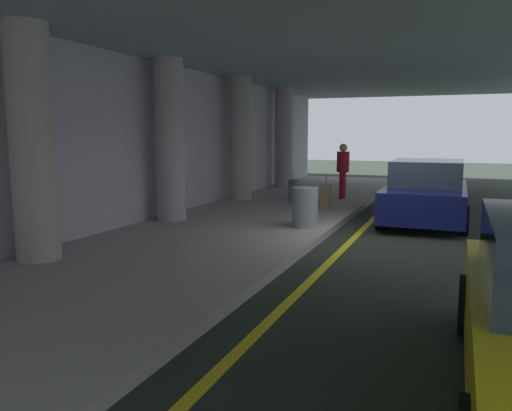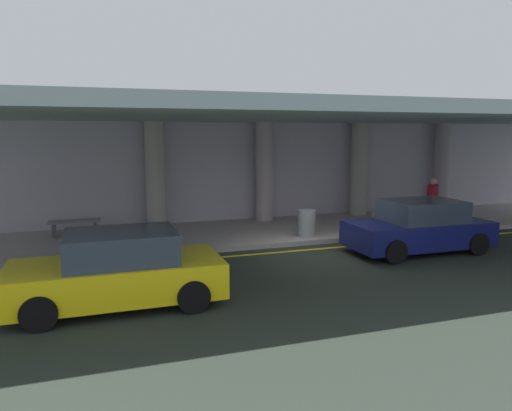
{
  "view_description": "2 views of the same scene",
  "coord_description": "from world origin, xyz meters",
  "px_view_note": "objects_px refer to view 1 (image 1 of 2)",
  "views": [
    {
      "loc": [
        -9.94,
        -1.45,
        2.14
      ],
      "look_at": [
        -1.18,
        2.09,
        0.78
      ],
      "focal_mm": 35.22,
      "sensor_mm": 36.0,
      "label": 1
    },
    {
      "loc": [
        -5.96,
        -11.97,
        3.4
      ],
      "look_at": [
        -1.29,
        1.87,
        1.18
      ],
      "focal_mm": 33.47,
      "sensor_mm": 36.0,
      "label": 2
    }
  ],
  "objects_px": {
    "support_column_right_mid": "(284,138)",
    "suitcase_upright_secondary": "(326,197)",
    "support_column_left_mid": "(170,141)",
    "trash_bin_steel": "(305,207)",
    "car_navy": "(426,193)",
    "traveler_with_luggage": "(343,167)",
    "support_column_center": "(241,139)",
    "support_column_far_left": "(32,144)",
    "suitcase_upright_primary": "(293,190)"
  },
  "relations": [
    {
      "from": "support_column_far_left",
      "to": "support_column_left_mid",
      "type": "bearing_deg",
      "value": 0.0
    },
    {
      "from": "support_column_right_mid",
      "to": "trash_bin_steel",
      "type": "xyz_separation_m",
      "value": [
        -7.7,
        -3.13,
        -1.4
      ]
    },
    {
      "from": "support_column_center",
      "to": "car_navy",
      "type": "bearing_deg",
      "value": -102.73
    },
    {
      "from": "support_column_center",
      "to": "traveler_with_luggage",
      "type": "distance_m",
      "value": 3.24
    },
    {
      "from": "car_navy",
      "to": "suitcase_upright_secondary",
      "type": "height_order",
      "value": "car_navy"
    },
    {
      "from": "traveler_with_luggage",
      "to": "trash_bin_steel",
      "type": "xyz_separation_m",
      "value": [
        -4.98,
        -0.28,
        -0.54
      ]
    },
    {
      "from": "car_navy",
      "to": "support_column_far_left",
      "type": "bearing_deg",
      "value": 140.73
    },
    {
      "from": "support_column_left_mid",
      "to": "trash_bin_steel",
      "type": "height_order",
      "value": "support_column_left_mid"
    },
    {
      "from": "traveler_with_luggage",
      "to": "trash_bin_steel",
      "type": "relative_size",
      "value": 1.98
    },
    {
      "from": "support_column_right_mid",
      "to": "car_navy",
      "type": "distance_m",
      "value": 7.65
    },
    {
      "from": "support_column_left_mid",
      "to": "trash_bin_steel",
      "type": "relative_size",
      "value": 4.29
    },
    {
      "from": "support_column_center",
      "to": "suitcase_upright_secondary",
      "type": "relative_size",
      "value": 4.06
    },
    {
      "from": "support_column_left_mid",
      "to": "support_column_center",
      "type": "xyz_separation_m",
      "value": [
        4.0,
        0.0,
        0.0
      ]
    },
    {
      "from": "support_column_left_mid",
      "to": "suitcase_upright_primary",
      "type": "relative_size",
      "value": 4.06
    },
    {
      "from": "support_column_center",
      "to": "car_navy",
      "type": "distance_m",
      "value": 5.71
    },
    {
      "from": "suitcase_upright_secondary",
      "to": "traveler_with_luggage",
      "type": "bearing_deg",
      "value": 25.86
    },
    {
      "from": "support_column_center",
      "to": "trash_bin_steel",
      "type": "distance_m",
      "value": 5.04
    },
    {
      "from": "trash_bin_steel",
      "to": "support_column_center",
      "type": "bearing_deg",
      "value": 40.21
    },
    {
      "from": "support_column_far_left",
      "to": "support_column_left_mid",
      "type": "distance_m",
      "value": 4.0
    },
    {
      "from": "support_column_far_left",
      "to": "support_column_center",
      "type": "height_order",
      "value": "same"
    },
    {
      "from": "support_column_right_mid",
      "to": "trash_bin_steel",
      "type": "height_order",
      "value": "support_column_right_mid"
    },
    {
      "from": "car_navy",
      "to": "support_column_left_mid",
      "type": "bearing_deg",
      "value": 116.5
    },
    {
      "from": "traveler_with_luggage",
      "to": "suitcase_upright_secondary",
      "type": "bearing_deg",
      "value": 66.34
    },
    {
      "from": "support_column_right_mid",
      "to": "suitcase_upright_secondary",
      "type": "distance_m",
      "value": 5.93
    },
    {
      "from": "trash_bin_steel",
      "to": "support_column_left_mid",
      "type": "bearing_deg",
      "value": 95.48
    },
    {
      "from": "support_column_far_left",
      "to": "trash_bin_steel",
      "type": "bearing_deg",
      "value": -36.03
    },
    {
      "from": "support_column_far_left",
      "to": "trash_bin_steel",
      "type": "height_order",
      "value": "support_column_far_left"
    },
    {
      "from": "support_column_left_mid",
      "to": "suitcase_upright_secondary",
      "type": "relative_size",
      "value": 4.06
    },
    {
      "from": "support_column_right_mid",
      "to": "car_navy",
      "type": "bearing_deg",
      "value": -133.88
    },
    {
      "from": "support_column_center",
      "to": "trash_bin_steel",
      "type": "height_order",
      "value": "support_column_center"
    },
    {
      "from": "support_column_left_mid",
      "to": "support_column_right_mid",
      "type": "bearing_deg",
      "value": 0.0
    },
    {
      "from": "support_column_left_mid",
      "to": "suitcase_upright_secondary",
      "type": "bearing_deg",
      "value": -43.54
    },
    {
      "from": "traveler_with_luggage",
      "to": "suitcase_upright_secondary",
      "type": "height_order",
      "value": "traveler_with_luggage"
    },
    {
      "from": "support_column_center",
      "to": "support_column_right_mid",
      "type": "relative_size",
      "value": 1.0
    },
    {
      "from": "support_column_far_left",
      "to": "support_column_right_mid",
      "type": "bearing_deg",
      "value": 0.0
    },
    {
      "from": "support_column_center",
      "to": "suitcase_upright_secondary",
      "type": "distance_m",
      "value": 3.4
    },
    {
      "from": "support_column_right_mid",
      "to": "car_navy",
      "type": "relative_size",
      "value": 0.89
    },
    {
      "from": "car_navy",
      "to": "trash_bin_steel",
      "type": "height_order",
      "value": "car_navy"
    },
    {
      "from": "car_navy",
      "to": "traveler_with_luggage",
      "type": "height_order",
      "value": "traveler_with_luggage"
    },
    {
      "from": "support_column_center",
      "to": "suitcase_upright_primary",
      "type": "bearing_deg",
      "value": -81.02
    },
    {
      "from": "car_navy",
      "to": "trash_bin_steel",
      "type": "xyz_separation_m",
      "value": [
        -2.47,
        2.31,
        -0.14
      ]
    },
    {
      "from": "support_column_far_left",
      "to": "suitcase_upright_primary",
      "type": "bearing_deg",
      "value": -10.91
    },
    {
      "from": "car_navy",
      "to": "suitcase_upright_secondary",
      "type": "distance_m",
      "value": 2.57
    },
    {
      "from": "support_column_far_left",
      "to": "suitcase_upright_primary",
      "type": "xyz_separation_m",
      "value": [
        8.25,
        -1.59,
        -1.51
      ]
    },
    {
      "from": "support_column_center",
      "to": "support_column_left_mid",
      "type": "bearing_deg",
      "value": 180.0
    },
    {
      "from": "support_column_far_left",
      "to": "suitcase_upright_secondary",
      "type": "xyz_separation_m",
      "value": [
        7.05,
        -2.89,
        -1.51
      ]
    },
    {
      "from": "trash_bin_steel",
      "to": "suitcase_upright_secondary",
      "type": "bearing_deg",
      "value": 4.88
    },
    {
      "from": "support_column_right_mid",
      "to": "traveler_with_luggage",
      "type": "height_order",
      "value": "support_column_right_mid"
    },
    {
      "from": "support_column_center",
      "to": "suitcase_upright_secondary",
      "type": "height_order",
      "value": "support_column_center"
    },
    {
      "from": "suitcase_upright_primary",
      "to": "suitcase_upright_secondary",
      "type": "distance_m",
      "value": 1.78
    }
  ]
}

